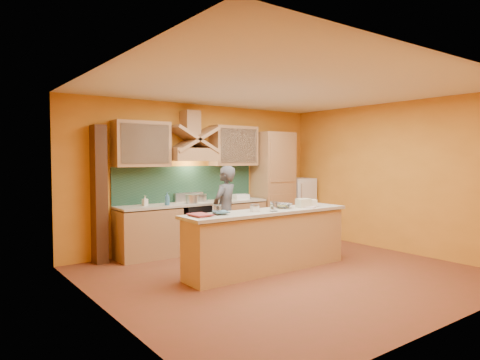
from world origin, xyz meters
TOP-DOWN VIEW (x-y plane):
  - floor at (0.00, 0.00)m, footprint 5.50×5.00m
  - ceiling at (0.00, 0.00)m, footprint 5.50×5.00m
  - wall_back at (0.00, 2.50)m, footprint 5.50×0.02m
  - wall_front at (0.00, -2.50)m, footprint 5.50×0.02m
  - wall_left at (-2.75, 0.00)m, footprint 0.02×5.00m
  - wall_right at (2.75, 0.00)m, footprint 0.02×5.00m
  - base_cabinet_left at (-1.25, 2.20)m, footprint 1.10×0.60m
  - base_cabinet_right at (0.65, 2.20)m, footprint 1.10×0.60m
  - counter_top at (-0.30, 2.20)m, footprint 3.00×0.62m
  - stove at (-0.30, 2.20)m, footprint 0.60×0.58m
  - backsplash at (-0.30, 2.48)m, footprint 3.00×0.03m
  - range_hood at (-0.30, 2.25)m, footprint 0.92×0.50m
  - hood_chimney at (-0.30, 2.35)m, footprint 0.30×0.30m
  - upper_cabinet_left at (-1.30, 2.33)m, footprint 1.00×0.35m
  - upper_cabinet_right at (0.70, 2.33)m, footprint 1.00×0.35m
  - pantry_column at (1.65, 2.20)m, footprint 0.80×0.60m
  - fridge at (2.40, 2.20)m, footprint 0.58×0.60m
  - trim_column_left at (-2.05, 2.35)m, footprint 0.20×0.30m
  - island_body at (-0.10, 0.30)m, footprint 2.80×0.55m
  - island_top at (-0.10, 0.30)m, footprint 2.90×0.62m
  - person at (-0.04, 1.57)m, footprint 0.70×0.59m
  - pot_large at (-0.44, 2.06)m, footprint 0.28×0.28m
  - pot_small at (-0.10, 2.29)m, footprint 0.23×0.23m
  - soap_bottle_a at (-1.28, 2.24)m, footprint 0.09×0.09m
  - soap_bottle_b at (-0.94, 2.07)m, footprint 0.13×0.13m
  - bowl_back at (0.80, 2.15)m, footprint 0.26×0.26m
  - dish_rack at (0.74, 2.15)m, footprint 0.33×0.28m
  - book_lower at (-1.43, 0.35)m, footprint 0.26×0.34m
  - book_upper at (-1.05, 0.38)m, footprint 0.28×0.33m
  - jar_large at (-1.01, 0.36)m, footprint 0.17×0.17m
  - jar_small at (-0.12, 0.15)m, footprint 0.14×0.14m
  - kitchen_scale at (-0.38, 0.28)m, footprint 0.13×0.13m
  - mixing_bowl at (0.28, 0.39)m, footprint 0.41×0.41m
  - cloth at (0.70, 0.19)m, footprint 0.33×0.30m
  - grocery_bag_a at (0.63, 0.26)m, footprint 0.24×0.21m
  - grocery_bag_b at (0.80, 0.27)m, footprint 0.24×0.23m

SIDE VIEW (x-z plane):
  - floor at x=0.00m, z-range -0.01..0.01m
  - base_cabinet_left at x=-1.25m, z-range 0.00..0.86m
  - base_cabinet_right at x=0.65m, z-range 0.00..0.86m
  - island_body at x=-0.10m, z-range 0.00..0.88m
  - stove at x=-0.30m, z-range 0.00..0.90m
  - fridge at x=2.40m, z-range 0.00..1.30m
  - person at x=-0.04m, z-range 0.00..1.61m
  - counter_top at x=-0.30m, z-range 0.88..0.92m
  - island_top at x=-0.10m, z-range 0.90..0.95m
  - cloth at x=0.70m, z-range 0.94..0.96m
  - bowl_back at x=0.80m, z-range 0.92..0.99m
  - book_lower at x=-1.43m, z-range 0.94..0.98m
  - pot_small at x=-0.10m, z-range 0.90..1.03m
  - dish_rack at x=0.74m, z-range 0.92..1.02m
  - book_upper at x=-1.05m, z-range 0.97..0.99m
  - mixing_bowl at x=0.28m, z-range 0.94..1.02m
  - pot_large at x=-0.44m, z-range 0.90..1.08m
  - kitchen_scale at x=-0.38m, z-range 0.94..1.03m
  - grocery_bag_b at x=0.80m, z-range 0.94..1.06m
  - soap_bottle_a at x=-1.28m, z-range 0.92..1.10m
  - grocery_bag_a at x=0.63m, z-range 0.95..1.09m
  - jar_large at x=-1.01m, z-range 0.95..1.09m
  - jar_small at x=-0.12m, z-range 0.94..1.10m
  - soap_bottle_b at x=-0.94m, z-range 0.92..1.16m
  - pantry_column at x=1.65m, z-range 0.00..2.30m
  - trim_column_left at x=-2.05m, z-range 0.00..2.30m
  - backsplash at x=-0.30m, z-range 0.90..1.60m
  - wall_back at x=0.00m, z-range 0.00..2.80m
  - wall_front at x=0.00m, z-range 0.00..2.80m
  - wall_left at x=-2.75m, z-range 0.00..2.80m
  - wall_right at x=2.75m, z-range 0.00..2.80m
  - range_hood at x=-0.30m, z-range 1.70..1.94m
  - upper_cabinet_left at x=-1.30m, z-range 1.60..2.40m
  - upper_cabinet_right at x=0.70m, z-range 1.60..2.40m
  - hood_chimney at x=-0.30m, z-range 2.15..2.65m
  - ceiling at x=0.00m, z-range 2.79..2.80m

